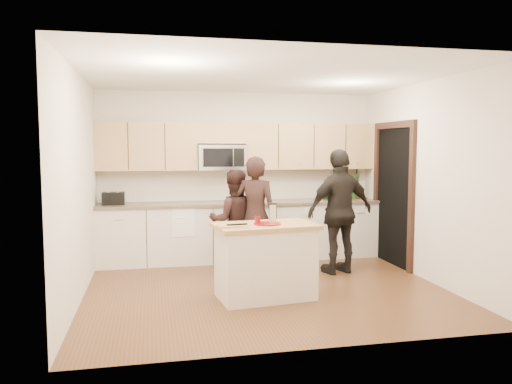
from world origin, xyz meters
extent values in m
plane|color=#56371D|center=(0.00, 0.00, 0.00)|extent=(4.50, 4.50, 0.00)
cube|color=beige|center=(0.00, 2.00, 1.35)|extent=(4.50, 0.02, 2.70)
cube|color=beige|center=(0.00, -2.00, 1.35)|extent=(4.50, 0.02, 2.70)
cube|color=beige|center=(-2.25, 0.00, 1.35)|extent=(0.02, 4.00, 2.70)
cube|color=beige|center=(2.25, 0.00, 1.35)|extent=(0.02, 4.00, 2.70)
cube|color=white|center=(0.00, 0.00, 2.70)|extent=(4.50, 4.00, 0.02)
cube|color=silver|center=(0.00, 1.69, 0.45)|extent=(4.50, 0.62, 0.90)
cube|color=#796251|center=(0.00, 1.68, 0.92)|extent=(4.50, 0.66, 0.04)
cube|color=tan|center=(-1.48, 1.83, 1.83)|extent=(1.55, 0.33, 0.75)
cube|color=tan|center=(1.17, 1.83, 1.83)|extent=(2.17, 0.33, 0.75)
cube|color=tan|center=(-0.31, 1.83, 2.04)|extent=(0.78, 0.33, 0.33)
cube|color=silver|center=(-0.31, 1.80, 1.65)|extent=(0.76, 0.40, 0.40)
cube|color=black|center=(-0.39, 1.60, 1.65)|extent=(0.47, 0.01, 0.29)
cube|color=black|center=(-0.06, 1.60, 1.65)|extent=(0.17, 0.01, 0.29)
cube|color=black|center=(2.24, 0.90, 1.05)|extent=(0.02, 1.05, 2.10)
cube|color=black|center=(2.22, 0.33, 1.05)|extent=(0.06, 0.10, 2.10)
cube|color=black|center=(2.22, 1.48, 1.05)|extent=(0.06, 0.10, 2.10)
cube|color=black|center=(2.22, 0.90, 2.15)|extent=(0.06, 1.25, 0.10)
cube|color=black|center=(1.95, 1.99, 1.28)|extent=(0.30, 0.03, 0.38)
cube|color=tan|center=(1.95, 1.97, 1.28)|extent=(0.24, 0.00, 0.32)
cube|color=white|center=(-0.95, 1.38, 0.70)|extent=(0.34, 0.01, 0.48)
cube|color=white|center=(-0.95, 1.67, 0.94)|extent=(0.34, 0.60, 0.01)
cube|color=silver|center=(-0.09, -0.41, 0.42)|extent=(1.18, 0.78, 0.85)
cube|color=#AD7C48|center=(-0.09, -0.41, 0.88)|extent=(1.28, 0.84, 0.05)
cylinder|color=maroon|center=(-0.08, -0.44, 0.91)|extent=(0.32, 0.32, 0.02)
cube|color=silver|center=(0.01, -0.37, 1.02)|extent=(0.07, 0.05, 0.21)
cube|color=black|center=(0.01, -0.37, 1.14)|extent=(0.09, 0.06, 0.02)
cylinder|color=maroon|center=(-0.19, -0.45, 0.95)|extent=(0.07, 0.07, 0.10)
cube|color=#AD7C48|center=(-0.53, -0.55, 0.91)|extent=(0.31, 0.22, 0.02)
cube|color=black|center=(-0.46, -0.55, 0.93)|extent=(0.24, 0.06, 0.02)
cube|color=silver|center=(-0.45, -0.70, 0.92)|extent=(0.23, 0.05, 0.01)
cube|color=black|center=(-1.98, 1.67, 1.04)|extent=(0.33, 0.21, 0.19)
cube|color=silver|center=(-2.05, 1.67, 1.13)|extent=(0.03, 0.15, 0.00)
cube|color=silver|center=(-1.91, 1.67, 1.13)|extent=(0.03, 0.15, 0.00)
cylinder|color=black|center=(1.41, 1.71, 1.11)|extent=(0.08, 0.08, 0.34)
cylinder|color=#321909|center=(1.53, 1.80, 1.10)|extent=(0.08, 0.08, 0.33)
cylinder|color=tan|center=(1.67, 1.65, 1.11)|extent=(0.06, 0.06, 0.35)
cylinder|color=#321909|center=(1.99, 1.69, 1.10)|extent=(0.08, 0.08, 0.32)
cylinder|color=tan|center=(1.91, 1.74, 1.10)|extent=(0.08, 0.08, 0.32)
cylinder|color=black|center=(1.55, 1.59, 1.15)|extent=(0.07, 0.07, 0.41)
imported|color=#2D6729|center=(1.92, 1.72, 1.17)|extent=(0.28, 0.23, 0.45)
imported|color=black|center=(0.02, 0.73, 0.85)|extent=(0.73, 0.64, 1.69)
imported|color=black|center=(-0.25, 0.95, 0.75)|extent=(0.75, 0.60, 1.49)
imported|color=black|center=(1.23, 0.54, 0.89)|extent=(1.12, 0.67, 1.79)
camera|label=1|loc=(-1.40, -6.14, 1.81)|focal=35.00mm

